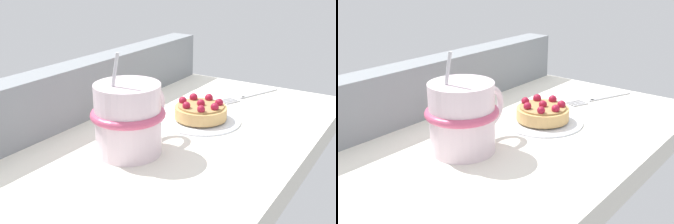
# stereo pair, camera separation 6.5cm
# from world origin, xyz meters

# --- Properties ---
(ground_plane) EXTENTS (0.67, 0.41, 0.04)m
(ground_plane) POSITION_xyz_m (0.00, 0.00, -0.02)
(ground_plane) COLOR silver
(window_rail_back) EXTENTS (0.65, 0.05, 0.10)m
(window_rail_back) POSITION_xyz_m (0.00, 0.18, 0.05)
(window_rail_back) COLOR gray
(window_rail_back) RESTS_ON ground_plane
(dessert_plate) EXTENTS (0.14, 0.14, 0.01)m
(dessert_plate) POSITION_xyz_m (0.06, -0.01, 0.00)
(dessert_plate) COLOR silver
(dessert_plate) RESTS_ON ground_plane
(raspberry_tart) EXTENTS (0.09, 0.09, 0.03)m
(raspberry_tart) POSITION_xyz_m (0.06, -0.01, 0.02)
(raspberry_tart) COLOR tan
(raspberry_tart) RESTS_ON dessert_plate
(coffee_mug) EXTENTS (0.14, 0.11, 0.15)m
(coffee_mug) POSITION_xyz_m (-0.10, 0.01, 0.05)
(coffee_mug) COLOR silver
(coffee_mug) RESTS_ON ground_plane
(dessert_fork) EXTENTS (0.15, 0.07, 0.01)m
(dessert_fork) POSITION_xyz_m (0.24, -0.03, 0.00)
(dessert_fork) COLOR #B7B7BC
(dessert_fork) RESTS_ON ground_plane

